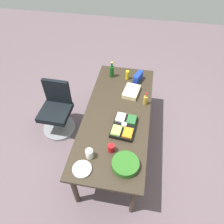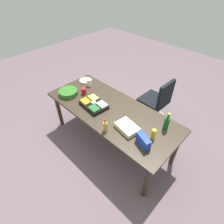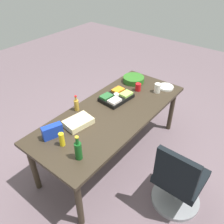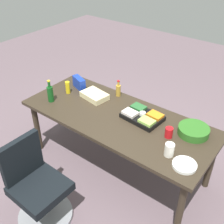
# 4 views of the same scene
# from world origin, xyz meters

# --- Properties ---
(ground_plane) EXTENTS (10.00, 10.00, 0.00)m
(ground_plane) POSITION_xyz_m (0.00, 0.00, 0.00)
(ground_plane) COLOR #69565E
(conference_table) EXTENTS (2.22, 0.93, 0.76)m
(conference_table) POSITION_xyz_m (0.00, 0.00, 0.68)
(conference_table) COLOR #342A1E
(conference_table) RESTS_ON ground
(office_chair) EXTENTS (0.56, 0.56, 0.92)m
(office_chair) POSITION_xyz_m (0.19, 1.05, 0.36)
(office_chair) COLOR gray
(office_chair) RESTS_ON ground
(red_solo_cup) EXTENTS (0.09, 0.09, 0.11)m
(red_solo_cup) POSITION_xyz_m (-0.63, -0.03, 0.82)
(red_solo_cup) COLOR red
(red_solo_cup) RESTS_ON conference_table
(sheet_cake) EXTENTS (0.35, 0.27, 0.07)m
(sheet_cake) POSITION_xyz_m (0.46, -0.15, 0.80)
(sheet_cake) COLOR beige
(sheet_cake) RESTS_ON conference_table
(dressing_bottle) EXTENTS (0.06, 0.06, 0.21)m
(dressing_bottle) POSITION_xyz_m (0.26, -0.37, 0.84)
(dressing_bottle) COLOR gold
(dressing_bottle) RESTS_ON conference_table
(veggie_tray) EXTENTS (0.45, 0.34, 0.09)m
(veggie_tray) POSITION_xyz_m (-0.25, -0.13, 0.80)
(veggie_tray) COLOR black
(veggie_tray) RESTS_ON conference_table
(wine_bottle) EXTENTS (0.07, 0.07, 0.28)m
(wine_bottle) POSITION_xyz_m (0.83, 0.23, 0.87)
(wine_bottle) COLOR #14511B
(wine_bottle) RESTS_ON conference_table
(mustard_bottle) EXTENTS (0.07, 0.07, 0.16)m
(mustard_bottle) POSITION_xyz_m (0.81, -0.03, 0.84)
(mustard_bottle) COLOR yellow
(mustard_bottle) RESTS_ON conference_table
(mayo_jar) EXTENTS (0.09, 0.09, 0.13)m
(mayo_jar) POSITION_xyz_m (-0.76, 0.21, 0.83)
(mayo_jar) COLOR white
(mayo_jar) RESTS_ON conference_table
(salad_bowl) EXTENTS (0.38, 0.38, 0.08)m
(salad_bowl) POSITION_xyz_m (-0.81, -0.22, 0.80)
(salad_bowl) COLOR #2D6A21
(salad_bowl) RESTS_ON conference_table
(paper_plate_stack) EXTENTS (0.27, 0.27, 0.03)m
(paper_plate_stack) POSITION_xyz_m (-0.94, 0.26, 0.78)
(paper_plate_stack) COLOR white
(paper_plate_stack) RESTS_ON conference_table
(chip_bag_blue) EXTENTS (0.23, 0.15, 0.15)m
(chip_bag_blue) POSITION_xyz_m (0.78, -0.21, 0.84)
(chip_bag_blue) COLOR #1A39B3
(chip_bag_blue) RESTS_ON conference_table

